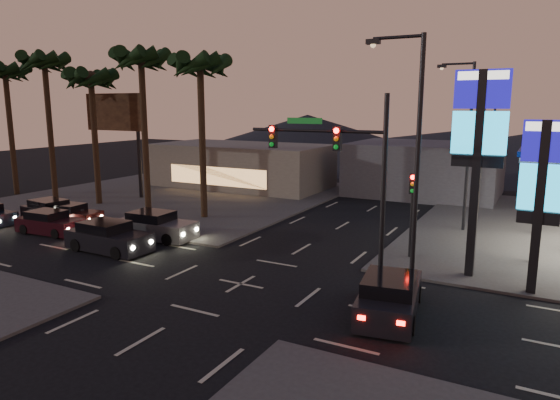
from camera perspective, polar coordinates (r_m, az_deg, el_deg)
The scene contains 25 objects.
ground at distance 21.75m, azimuth -4.50°, elevation -9.54°, with size 140.00×140.00×0.00m, color black.
corner_lot_nw at distance 43.44m, azimuth -10.91°, elevation 0.65°, with size 24.00×24.00×0.12m, color #47443F.
pylon_sign_tall at distance 22.80m, azimuth 21.82°, elevation 7.13°, with size 2.20×0.35×9.00m.
pylon_sign_short at distance 21.81m, azimuth 27.71°, elevation 1.94°, with size 1.60×0.35×7.00m.
traffic_signal_mast at distance 20.60m, azimuth 7.18°, elevation 4.25°, with size 6.10×0.39×8.00m.
pedestal_signal at distance 25.17m, azimuth 14.88°, elevation -0.16°, with size 0.32×0.39×4.30m.
streetlight_near at distance 18.71m, azimuth 14.84°, elevation 4.83°, with size 2.14×0.25×10.00m.
streetlight_mid at distance 31.47m, azimuth 20.45°, elevation 6.78°, with size 2.14×0.25×10.00m.
streetlight_far at distance 45.36m, azimuth 22.96°, elevation 7.62°, with size 2.14×0.25×10.00m.
palm_a at distance 33.41m, azimuth -9.09°, elevation 13.88°, with size 4.41×4.41×10.86m.
palm_b at distance 36.67m, azimuth -15.55°, elevation 14.19°, with size 4.41×4.41×11.46m.
palm_c at distance 40.20m, azimuth -20.76°, elevation 12.00°, with size 4.41×4.41×10.26m.
palm_d at distance 44.13m, azimuth -25.27°, elevation 13.16°, with size 4.41×4.41×11.66m.
palm_e at distance 48.17m, azimuth -28.86°, elevation 11.92°, with size 4.41×4.41×11.06m.
billboard at distance 43.67m, azimuth -18.37°, elevation 8.64°, with size 6.00×0.30×8.50m.
building_far_west at distance 46.81m, azimuth -4.45°, elevation 3.94°, with size 16.00×8.00×4.00m, color #726B5B.
building_far_mid at distance 44.39m, azimuth 16.21°, elevation 3.43°, with size 12.00×9.00×4.40m, color #4C4C51.
hill_left at distance 85.27m, azimuth 3.15°, elevation 7.69°, with size 40.00×40.00×6.00m, color black.
hill_center at distance 78.11m, azimuth 20.08°, elevation 6.05°, with size 60.00×60.00×4.00m, color black.
car_lane_a_front at distance 27.73m, azimuth -19.04°, elevation -4.07°, with size 4.81×2.10×1.55m.
car_lane_a_mid at distance 32.83m, azimuth -24.84°, elevation -2.39°, with size 4.26×1.99×1.36m.
car_lane_b_front at distance 29.51m, azimuth -14.07°, elevation -2.91°, with size 4.87×2.23×1.56m.
car_lane_b_mid at distance 35.94m, azimuth -24.69°, elevation -1.23°, with size 4.65×2.33×1.47m.
car_lane_b_rear at distance 34.88m, azimuth -22.80°, elevation -1.55°, with size 4.13×2.06×1.30m.
suv_station at distance 18.86m, azimuth 12.43°, elevation -10.69°, with size 2.61×4.85×1.54m.
Camera 1 is at (11.09, -17.12, 7.53)m, focal length 32.00 mm.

